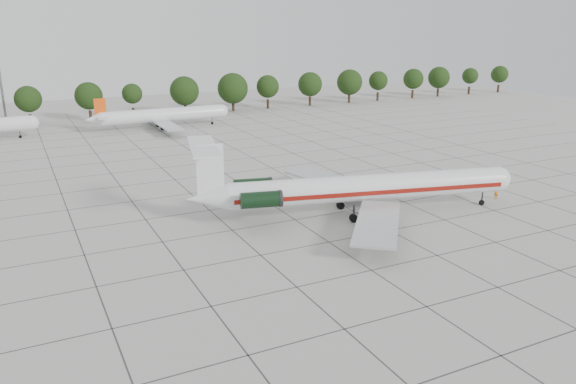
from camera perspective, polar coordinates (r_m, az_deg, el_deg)
name	(u,v)px	position (r m, az deg, el deg)	size (l,w,h in m)	color
ground	(295,220)	(67.14, 0.71, -2.84)	(260.00, 260.00, 0.00)	#B0B0A8
apron_joints	(247,188)	(80.13, -4.18, 0.40)	(170.00, 170.00, 0.02)	#383838
main_airliner	(352,188)	(68.22, 6.55, 0.38)	(40.64, 31.45, 9.64)	silver
ground_crew	(496,192)	(79.87, 20.39, 0.02)	(0.70, 0.46, 1.93)	orange
bg_airliner_c	(163,115)	(128.93, -12.59, 7.61)	(28.24, 27.20, 7.40)	silver
tree_line	(89,96)	(143.28, -19.59, 9.17)	(249.86, 8.44, 10.22)	#332114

